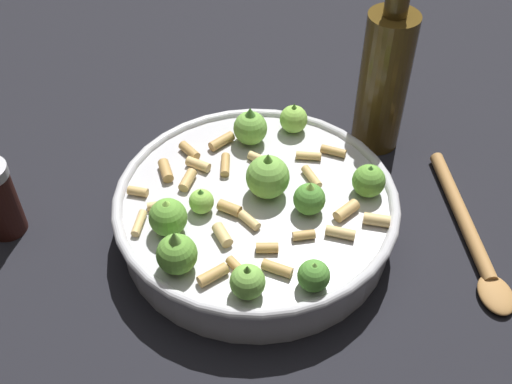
# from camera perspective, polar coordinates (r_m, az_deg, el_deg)

# --- Properties ---
(ground_plane) EXTENTS (2.40, 2.40, 0.00)m
(ground_plane) POSITION_cam_1_polar(r_m,az_deg,el_deg) (0.73, 0.00, -3.47)
(ground_plane) COLOR black
(cooking_pan) EXTENTS (0.31, 0.31, 0.11)m
(cooking_pan) POSITION_cam_1_polar(r_m,az_deg,el_deg) (0.70, -0.01, -1.63)
(cooking_pan) COLOR #B7B7BC
(cooking_pan) RESTS_ON ground
(olive_oil_bottle) EXTENTS (0.06, 0.06, 0.23)m
(olive_oil_bottle) POSITION_cam_1_polar(r_m,az_deg,el_deg) (0.80, 11.45, 9.99)
(olive_oil_bottle) COLOR #4C3814
(olive_oil_bottle) RESTS_ON ground
(wooden_spoon) EXTENTS (0.14, 0.22, 0.02)m
(wooden_spoon) POSITION_cam_1_polar(r_m,az_deg,el_deg) (0.75, 18.78, -3.82)
(wooden_spoon) COLOR #9E703D
(wooden_spoon) RESTS_ON ground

